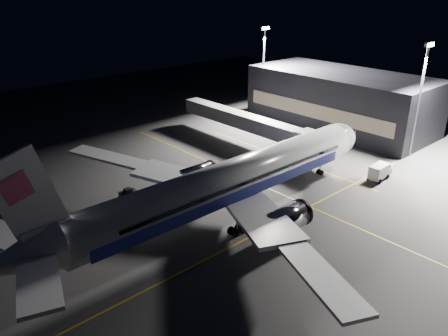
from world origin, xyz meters
TOP-DOWN VIEW (x-y plane):
  - ground at (0.00, 0.00)m, footprint 200.00×200.00m
  - guide_line_main at (10.00, 0.00)m, footprint 0.25×80.00m
  - guide_line_cross at (0.00, -6.00)m, footprint 70.00×0.25m
  - guide_line_side at (22.00, 10.00)m, footprint 0.25×40.00m
  - airliner at (-1.08, 0.00)m, footprint 61.48×54.22m
  - terminal at (45.98, 14.00)m, footprint 18.12×40.00m
  - jet_bridge at (22.00, 18.06)m, footprint 3.60×34.40m
  - floodlight_mast_north at (40.00, 31.99)m, footprint 2.40×0.68m
  - floodlight_mast_south at (40.00, -6.01)m, footprint 2.40×0.67m
  - service_truck at (26.48, -7.60)m, footprint 5.16×2.49m
  - baggage_tug at (-8.37, 13.68)m, footprint 2.57×2.11m
  - safety_cone_a at (-6.63, 6.38)m, footprint 0.39×0.39m
  - safety_cone_b at (6.00, 7.55)m, footprint 0.45×0.45m
  - safety_cone_c at (-3.15, 13.48)m, footprint 0.39×0.39m

SIDE VIEW (x-z plane):
  - ground at x=0.00m, z-range 0.00..0.00m
  - guide_line_main at x=10.00m, z-range 0.00..0.01m
  - guide_line_cross at x=0.00m, z-range 0.00..0.01m
  - guide_line_side at x=22.00m, z-range 0.00..0.01m
  - safety_cone_a at x=-6.63m, z-range 0.00..0.58m
  - safety_cone_c at x=-3.15m, z-range 0.00..0.58m
  - safety_cone_b at x=6.00m, z-range 0.00..0.68m
  - baggage_tug at x=-8.37m, z-range -0.07..1.71m
  - service_truck at x=26.48m, z-range 0.09..2.67m
  - jet_bridge at x=22.00m, z-range 1.43..7.73m
  - airliner at x=-1.08m, z-range -3.16..13.48m
  - terminal at x=45.98m, z-range 0.00..12.00m
  - floodlight_mast_north at x=40.00m, z-range 2.02..22.72m
  - floodlight_mast_south at x=40.00m, z-range 2.02..22.72m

